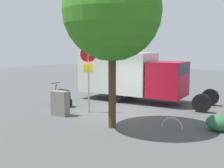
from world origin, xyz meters
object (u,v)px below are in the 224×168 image
object	(u,v)px
motorcycle	(62,96)
bike_rack_hoop	(172,128)
utility_cabinet	(60,103)
street_tree	(112,11)
box_truck_near	(132,74)
stop_sign	(88,69)

from	to	relation	value
motorcycle	bike_rack_hoop	world-z (taller)	motorcycle
utility_cabinet	bike_rack_hoop	xyz separation A→B (m)	(-5.09, -0.68, -0.57)
motorcycle	street_tree	xyz separation A→B (m)	(-4.44, 2.16, 3.91)
street_tree	utility_cabinet	xyz separation A→B (m)	(3.04, -0.44, -3.87)
box_truck_near	motorcycle	distance (m)	4.26
box_truck_near	bike_rack_hoop	bearing A→B (deg)	-47.36
street_tree	stop_sign	bearing A→B (deg)	-35.28
box_truck_near	utility_cabinet	xyz separation A→B (m)	(1.17, 4.95, -1.01)
bike_rack_hoop	stop_sign	bearing A→B (deg)	-6.46
street_tree	bike_rack_hoop	xyz separation A→B (m)	(-2.05, -1.12, -4.43)
street_tree	bike_rack_hoop	size ratio (longest dim) A/B	7.43
box_truck_near	utility_cabinet	size ratio (longest dim) A/B	6.91
stop_sign	bike_rack_hoop	xyz separation A→B (m)	(-4.32, 0.49, -2.12)
box_truck_near	motorcycle	xyz separation A→B (m)	(2.56, 3.24, -1.06)
motorcycle	utility_cabinet	world-z (taller)	motorcycle
motorcycle	stop_sign	world-z (taller)	stop_sign
utility_cabinet	street_tree	bearing A→B (deg)	171.71
motorcycle	utility_cabinet	bearing A→B (deg)	144.27
street_tree	bike_rack_hoop	bearing A→B (deg)	-151.25
bike_rack_hoop	street_tree	bearing A→B (deg)	28.75
motorcycle	bike_rack_hoop	bearing A→B (deg)	-173.90
motorcycle	utility_cabinet	xyz separation A→B (m)	(-1.39, 1.72, 0.05)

